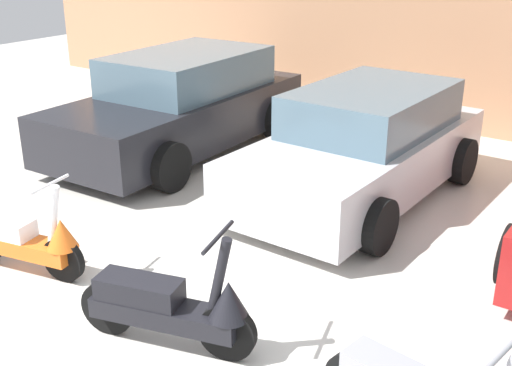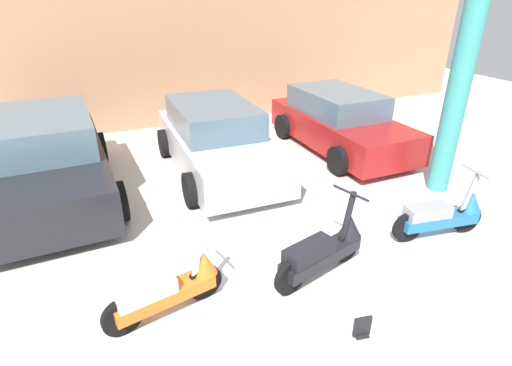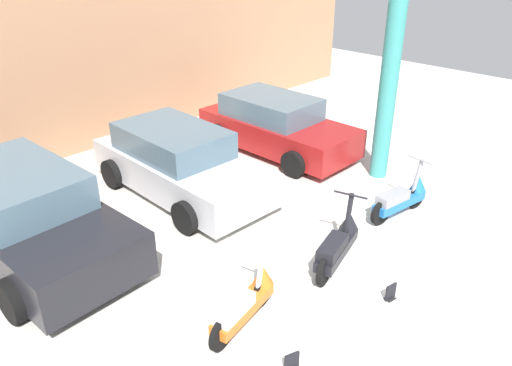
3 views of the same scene
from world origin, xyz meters
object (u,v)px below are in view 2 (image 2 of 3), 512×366
car_rear_right (339,122)px  placard_near_right_scooter (362,328)px  support_column_side (459,87)px  scooter_front_center (443,214)px  car_rear_center (217,140)px  scooter_front_left (170,287)px  scooter_front_right (325,249)px  car_rear_left (49,160)px

car_rear_right → placard_near_right_scooter: car_rear_right is taller
placard_near_right_scooter → car_rear_right: bearing=58.9°
support_column_side → car_rear_right: bearing=101.7°
support_column_side → scooter_front_center: bearing=-134.7°
car_rear_center → car_rear_right: size_ratio=1.03×
scooter_front_left → car_rear_center: (1.81, 3.72, 0.30)m
scooter_front_center → car_rear_right: bearing=88.4°
scooter_front_center → car_rear_right: 3.91m
car_rear_center → placard_near_right_scooter: car_rear_center is taller
scooter_front_left → scooter_front_center: scooter_front_center is taller
scooter_front_right → car_rear_center: bearing=77.5°
car_rear_right → car_rear_left: bearing=-90.2°
car_rear_right → car_rear_center: bearing=-88.5°
scooter_front_center → placard_near_right_scooter: size_ratio=5.78×
car_rear_right → support_column_side: (0.54, -2.59, 1.29)m
car_rear_center → car_rear_left: bearing=-90.1°
car_rear_left → car_rear_right: (6.15, 0.02, -0.07)m
scooter_front_center → car_rear_left: 6.66m
car_rear_center → placard_near_right_scooter: 4.94m
car_rear_right → scooter_front_center: bearing=-10.7°
scooter_front_left → car_rear_right: (4.85, 3.82, 0.28)m
placard_near_right_scooter → car_rear_left: bearing=122.1°
car_rear_left → placard_near_right_scooter: bearing=29.9°
car_rear_left → support_column_side: 7.27m
scooter_front_center → car_rear_left: bearing=153.6°
scooter_front_right → support_column_side: support_column_side is taller
car_rear_left → car_rear_right: bearing=88.0°
scooter_front_left → support_column_side: (5.38, 1.23, 1.57)m
scooter_front_right → scooter_front_center: 2.13m
scooter_front_right → scooter_front_left: bearing=161.7°
scooter_front_center → scooter_front_left: bearing=-171.7°
scooter_front_center → car_rear_center: 4.42m
scooter_front_right → scooter_front_center: size_ratio=1.01×
scooter_front_center → car_rear_right: car_rear_right is taller
scooter_front_left → car_rear_right: 6.18m
scooter_front_right → car_rear_left: bearing=114.8°
scooter_front_left → scooter_front_right: size_ratio=0.95×
scooter_front_center → support_column_side: bearing=54.0°
support_column_side → scooter_front_left: bearing=-167.2°
scooter_front_center → placard_near_right_scooter: 2.61m
scooter_front_left → scooter_front_center: (4.15, -0.03, 0.01)m
scooter_front_left → car_rear_right: bearing=26.4°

